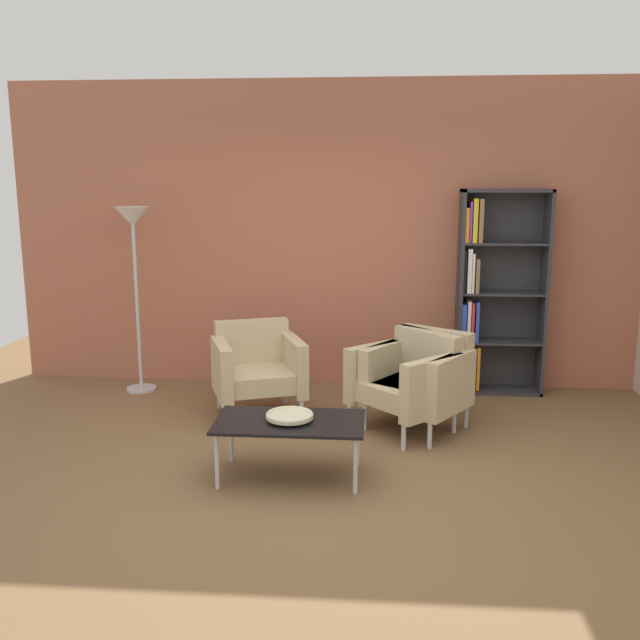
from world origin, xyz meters
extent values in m
plane|color=brown|center=(0.00, 0.00, 0.00)|extent=(8.32, 8.32, 0.00)
cube|color=#B2664C|center=(0.00, 2.46, 1.45)|extent=(6.40, 0.12, 2.90)
cube|color=#333338|center=(1.09, 2.23, 0.95)|extent=(0.03, 0.30, 1.90)
cube|color=#333338|center=(1.86, 2.23, 0.95)|extent=(0.03, 0.30, 1.90)
cube|color=#333338|center=(1.48, 2.23, 1.89)|extent=(0.80, 0.30, 0.03)
cube|color=#333338|center=(1.48, 2.23, 0.01)|extent=(0.80, 0.30, 0.03)
cube|color=#333338|center=(1.48, 2.37, 0.95)|extent=(0.80, 0.02, 1.90)
cube|color=#333338|center=(1.48, 2.23, 0.49)|extent=(0.76, 0.28, 0.02)
cube|color=#333338|center=(1.48, 2.23, 0.95)|extent=(0.76, 0.28, 0.02)
cube|color=#333338|center=(1.48, 2.23, 1.41)|extent=(0.76, 0.28, 0.02)
cube|color=green|center=(1.13, 2.17, 0.20)|extent=(0.03, 0.17, 0.31)
cube|color=olive|center=(1.17, 2.18, 0.23)|extent=(0.04, 0.18, 0.37)
cube|color=orange|center=(1.21, 2.18, 0.20)|extent=(0.02, 0.18, 0.31)
cube|color=black|center=(1.25, 2.21, 0.21)|extent=(0.03, 0.23, 0.34)
cube|color=orange|center=(1.28, 2.21, 0.25)|extent=(0.03, 0.24, 0.41)
cube|color=blue|center=(1.13, 2.18, 0.68)|extent=(0.04, 0.17, 0.35)
cube|color=white|center=(1.18, 2.20, 0.69)|extent=(0.03, 0.22, 0.38)
cube|color=red|center=(1.21, 2.22, 0.69)|extent=(0.02, 0.25, 0.37)
cube|color=blue|center=(1.25, 2.17, 0.69)|extent=(0.03, 0.17, 0.37)
cube|color=black|center=(1.12, 2.18, 1.15)|extent=(0.02, 0.19, 0.39)
cube|color=white|center=(1.17, 2.18, 1.16)|extent=(0.04, 0.18, 0.40)
cube|color=white|center=(1.20, 2.17, 1.14)|extent=(0.02, 0.17, 0.36)
cube|color=olive|center=(1.24, 2.22, 1.12)|extent=(0.03, 0.25, 0.31)
cube|color=orange|center=(1.13, 2.20, 1.58)|extent=(0.03, 0.22, 0.31)
cube|color=purple|center=(1.16, 2.21, 1.60)|extent=(0.02, 0.23, 0.37)
cube|color=yellow|center=(1.20, 2.18, 1.62)|extent=(0.04, 0.18, 0.39)
cube|color=olive|center=(1.25, 2.19, 1.62)|extent=(0.04, 0.20, 0.39)
cube|color=black|center=(-0.25, 0.15, 0.39)|extent=(1.00, 0.56, 0.02)
cylinder|color=silver|center=(-0.70, -0.08, 0.19)|extent=(0.03, 0.03, 0.38)
cylinder|color=silver|center=(0.20, -0.08, 0.19)|extent=(0.03, 0.03, 0.38)
cylinder|color=silver|center=(-0.70, 0.38, 0.19)|extent=(0.03, 0.03, 0.38)
cylinder|color=silver|center=(0.20, 0.38, 0.19)|extent=(0.03, 0.03, 0.38)
cylinder|color=beige|center=(-0.25, 0.15, 0.41)|extent=(0.13, 0.13, 0.02)
cylinder|color=beige|center=(-0.25, 0.15, 0.43)|extent=(0.32, 0.32, 0.02)
torus|color=beige|center=(-0.25, 0.15, 0.44)|extent=(0.32, 0.32, 0.02)
cube|color=#C6B289|center=(0.55, 1.11, 0.32)|extent=(0.86, 0.86, 0.16)
cube|color=#C6B289|center=(0.74, 1.30, 0.59)|extent=(0.53, 0.54, 0.38)
cube|color=#C6B289|center=(0.32, 1.32, 0.43)|extent=(0.51, 0.50, 0.46)
cube|color=#C6B289|center=(0.75, 0.87, 0.43)|extent=(0.51, 0.50, 0.46)
cylinder|color=silver|center=(0.12, 1.11, 0.12)|extent=(0.04, 0.04, 0.24)
cylinder|color=silver|center=(0.54, 0.68, 0.12)|extent=(0.04, 0.04, 0.24)
cylinder|color=silver|center=(0.53, 1.51, 0.12)|extent=(0.04, 0.04, 0.24)
cylinder|color=silver|center=(0.95, 1.08, 0.12)|extent=(0.04, 0.04, 0.24)
cube|color=#C6B289|center=(-0.67, 1.38, 0.32)|extent=(0.80, 0.77, 0.16)
cube|color=#C6B289|center=(-0.76, 1.63, 0.59)|extent=(0.64, 0.34, 0.38)
cube|color=#C6B289|center=(-0.95, 1.25, 0.43)|extent=(0.31, 0.62, 0.46)
cube|color=#C6B289|center=(-0.37, 1.47, 0.43)|extent=(0.31, 0.62, 0.46)
cylinder|color=silver|center=(-0.84, 0.98, 0.12)|extent=(0.04, 0.04, 0.24)
cylinder|color=silver|center=(-0.28, 1.20, 0.12)|extent=(0.04, 0.04, 0.24)
cylinder|color=silver|center=(-1.05, 1.53, 0.12)|extent=(0.04, 0.04, 0.24)
cylinder|color=silver|center=(-0.48, 1.74, 0.12)|extent=(0.04, 0.04, 0.24)
cube|color=#C6B289|center=(0.66, 1.16, 0.32)|extent=(0.86, 0.84, 0.16)
cube|color=#C6B289|center=(0.82, 1.39, 0.59)|extent=(0.60, 0.46, 0.38)
cube|color=#C6B289|center=(0.40, 1.32, 0.43)|extent=(0.43, 0.57, 0.46)
cube|color=#C6B289|center=(0.91, 0.97, 0.43)|extent=(0.43, 0.57, 0.46)
cylinder|color=silver|center=(0.24, 1.08, 0.12)|extent=(0.04, 0.04, 0.24)
cylinder|color=silver|center=(0.74, 0.74, 0.12)|extent=(0.04, 0.04, 0.24)
cylinder|color=silver|center=(0.57, 1.56, 0.12)|extent=(0.04, 0.04, 0.24)
cylinder|color=silver|center=(1.06, 1.22, 0.12)|extent=(0.04, 0.04, 0.24)
cylinder|color=silver|center=(-1.91, 2.01, 0.01)|extent=(0.28, 0.28, 0.02)
cylinder|color=silver|center=(-1.91, 2.01, 0.85)|extent=(0.03, 0.03, 1.65)
cone|color=white|center=(-1.91, 2.01, 1.65)|extent=(0.32, 0.32, 0.18)
camera|label=1|loc=(0.31, -4.28, 1.99)|focal=39.26mm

